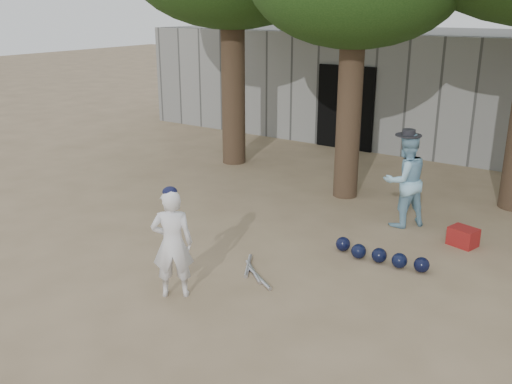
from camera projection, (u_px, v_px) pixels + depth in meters
The scene contains 7 objects.
ground at pixel (186, 261), 8.66m from camera, with size 70.00×70.00×0.00m, color #937C5E.
boy_player at pixel (172, 244), 7.43m from camera, with size 0.54×0.36×1.49m, color white.
spectator_blue at pixel (405, 180), 9.82m from camera, with size 0.80×0.62×1.65m, color #8EC0DB.
red_bag at pixel (463, 237), 9.18m from camera, with size 0.42×0.32×0.30m, color #9E2315.
back_building at pixel (423, 85), 16.27m from camera, with size 16.00×5.24×3.00m.
helmet_row at pixel (380, 255), 8.60m from camera, with size 1.51×0.34×0.23m.
bat_pile at pixel (254, 272), 8.26m from camera, with size 0.88×0.78×0.06m.
Camera 1 is at (5.34, -5.90, 3.73)m, focal length 40.00 mm.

